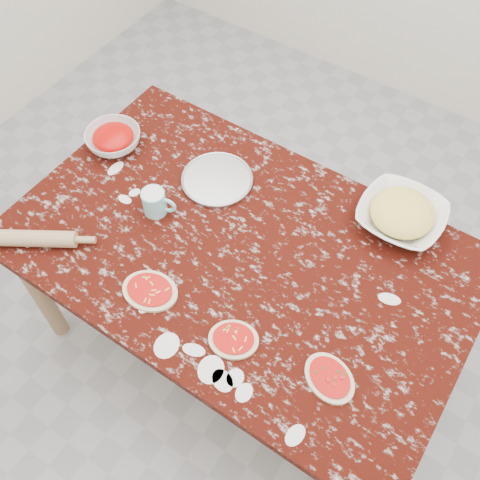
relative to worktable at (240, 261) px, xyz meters
name	(u,v)px	position (x,y,z in m)	size (l,w,h in m)	color
ground	(240,339)	(0.00, 0.00, -0.67)	(4.00, 4.00, 0.00)	gray
worktable	(240,261)	(0.00, 0.00, 0.00)	(1.60, 1.00, 0.75)	black
pizza_tray	(217,180)	(-0.24, 0.21, 0.09)	(0.27, 0.27, 0.01)	#B2B2B7
sauce_bowl	(114,139)	(-0.69, 0.13, 0.12)	(0.22, 0.22, 0.07)	white
cheese_bowl	(401,216)	(0.41, 0.41, 0.12)	(0.30, 0.30, 0.07)	white
flour_mug	(155,202)	(-0.34, -0.03, 0.13)	(0.13, 0.09, 0.10)	#87D2DE
pizza_left	(150,291)	(-0.15, -0.31, 0.09)	(0.21, 0.18, 0.02)	beige
pizza_mid	(233,339)	(0.18, -0.30, 0.09)	(0.20, 0.18, 0.02)	beige
pizza_right	(329,378)	(0.48, -0.24, 0.09)	(0.21, 0.18, 0.02)	beige
rolling_pin	(34,239)	(-0.60, -0.38, 0.11)	(0.06, 0.06, 0.29)	tan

